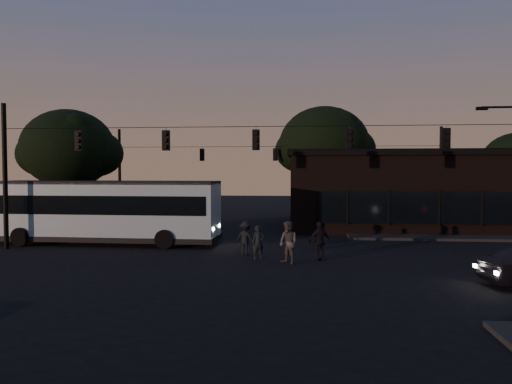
# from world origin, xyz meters

# --- Properties ---
(ground) EXTENTS (120.00, 120.00, 0.00)m
(ground) POSITION_xyz_m (0.00, 0.00, 0.00)
(ground) COLOR black
(ground) RESTS_ON ground
(sidewalk_far_right) EXTENTS (14.00, 10.00, 0.15)m
(sidewalk_far_right) POSITION_xyz_m (12.00, 14.00, 0.07)
(sidewalk_far_right) COLOR black
(sidewalk_far_right) RESTS_ON ground
(sidewalk_far_left) EXTENTS (14.00, 10.00, 0.15)m
(sidewalk_far_left) POSITION_xyz_m (-14.00, 14.00, 0.07)
(sidewalk_far_left) COLOR black
(sidewalk_far_left) RESTS_ON ground
(building) EXTENTS (15.40, 10.41, 5.40)m
(building) POSITION_xyz_m (9.00, 15.97, 2.71)
(building) COLOR black
(building) RESTS_ON ground
(tree_behind) EXTENTS (7.60, 7.60, 9.43)m
(tree_behind) POSITION_xyz_m (4.00, 22.00, 6.19)
(tree_behind) COLOR black
(tree_behind) RESTS_ON ground
(tree_left) EXTENTS (6.40, 6.40, 8.30)m
(tree_left) POSITION_xyz_m (-14.00, 13.00, 5.57)
(tree_left) COLOR black
(tree_left) RESTS_ON ground
(signal_rig_near) EXTENTS (26.24, 0.30, 7.50)m
(signal_rig_near) POSITION_xyz_m (0.00, 4.00, 4.45)
(signal_rig_near) COLOR black
(signal_rig_near) RESTS_ON ground
(signal_rig_far) EXTENTS (26.24, 0.30, 7.50)m
(signal_rig_far) POSITION_xyz_m (0.00, 20.00, 4.20)
(signal_rig_far) COLOR black
(signal_rig_far) RESTS_ON ground
(bus) EXTENTS (12.40, 3.26, 3.48)m
(bus) POSITION_xyz_m (-8.47, 6.20, 1.95)
(bus) COLOR #90AFB8
(bus) RESTS_ON ground
(pedestrian_a) EXTENTS (0.64, 0.52, 1.53)m
(pedestrian_a) POSITION_xyz_m (0.27, 2.28, 0.77)
(pedestrian_a) COLOR black
(pedestrian_a) RESTS_ON ground
(pedestrian_b) EXTENTS (1.13, 1.13, 1.85)m
(pedestrian_b) POSITION_xyz_m (1.68, 1.24, 0.93)
(pedestrian_b) COLOR #484341
(pedestrian_b) RESTS_ON ground
(pedestrian_c) EXTENTS (1.12, 0.86, 1.77)m
(pedestrian_c) POSITION_xyz_m (3.06, 2.07, 0.89)
(pedestrian_c) COLOR black
(pedestrian_c) RESTS_ON ground
(pedestrian_d) EXTENTS (1.20, 1.00, 1.62)m
(pedestrian_d) POSITION_xyz_m (-0.43, 3.30, 0.81)
(pedestrian_d) COLOR black
(pedestrian_d) RESTS_ON ground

